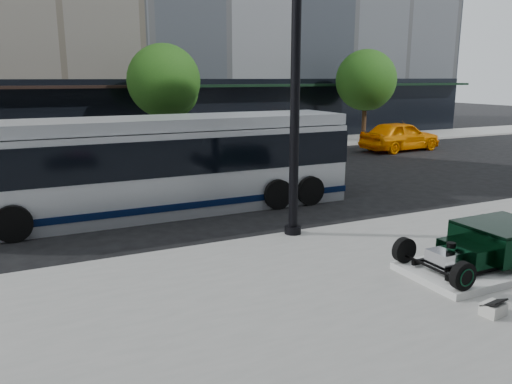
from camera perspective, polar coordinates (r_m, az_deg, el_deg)
name	(u,v)px	position (r m, az deg, el deg)	size (l,w,h in m)	color
ground	(253,217)	(14.96, -0.38, -2.93)	(120.00, 120.00, 0.00)	black
sidewalk_far	(144,153)	(28.00, -12.69, 4.37)	(70.00, 4.00, 0.12)	gray
street_trees	(166,84)	(27.09, -10.22, 12.08)	(29.80, 3.80, 5.70)	black
display_plinth	(482,267)	(11.68, 24.40, -7.78)	(3.40, 1.80, 0.15)	silver
hot_rod	(495,242)	(11.77, 25.68, -5.17)	(3.22, 2.00, 0.81)	black
info_plaque	(493,308)	(9.66, 25.47, -11.91)	(0.44, 0.35, 0.31)	silver
lamppost	(295,91)	(12.50, 4.50, 11.47)	(0.44, 0.44, 7.92)	black
transit_bus	(161,164)	(15.64, -10.83, 3.12)	(12.12, 2.88, 2.92)	silver
white_sedan	(280,166)	(19.85, 2.73, 2.94)	(1.80, 4.44, 1.29)	silver
yellow_taxi	(400,136)	(29.67, 16.14, 6.17)	(1.99, 4.94, 1.68)	orange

